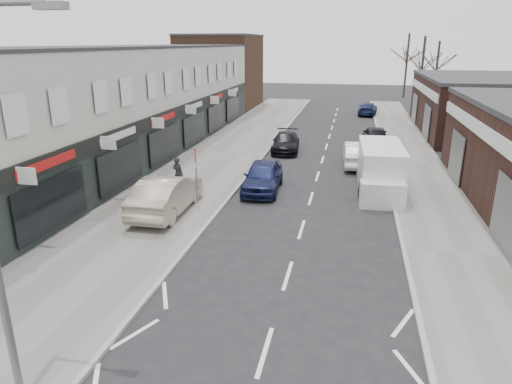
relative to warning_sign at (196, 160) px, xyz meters
The scene contains 17 objects.
pavement_left 10.35m from the warning_sign, 99.04° to the left, with size 5.50×64.00×0.12m, color slate.
pavement_right 14.95m from the warning_sign, 42.51° to the left, with size 3.50×64.00×0.12m, color slate.
shop_terrace_left 11.30m from the warning_sign, 138.04° to the left, with size 8.00×41.00×7.10m, color beige.
brick_block_far 34.09m from the warning_sign, 104.18° to the left, with size 8.00×10.00×8.00m, color #4C3120.
right_unit_far 28.21m from the warning_sign, 51.25° to the left, with size 10.00×16.00×4.50m, color #3C201B.
tree_far_a 38.75m from the warning_sign, 68.53° to the left, with size 3.60×3.60×8.00m, color #382D26, non-canonical shape.
tree_far_b 45.24m from the warning_sign, 68.36° to the left, with size 3.60×3.60×7.50m, color #382D26, non-canonical shape.
tree_far_c 49.95m from the warning_sign, 74.12° to the left, with size 3.60×3.60×8.50m, color #382D26, non-canonical shape.
warning_sign is the anchor object (origin of this frame).
white_van 9.53m from the warning_sign, 26.06° to the left, with size 2.30×6.07×2.34m.
sedan_on_pavement 2.18m from the warning_sign, 120.73° to the right, with size 1.77×5.08×1.67m, color #9F947F.
pedestrian 2.69m from the warning_sign, 133.40° to the left, with size 0.62×0.40×1.69m, color black.
parked_car_left_a 4.05m from the warning_sign, 47.24° to the left, with size 1.81×4.49×1.53m, color #161C44.
parked_car_left_b 12.24m from the warning_sign, 78.48° to the left, with size 1.83×4.51×1.31m, color black.
parked_car_right_a 11.64m from the warning_sign, 50.44° to the left, with size 1.62×4.66×1.54m, color silver.
parked_car_right_b 17.60m from the warning_sign, 60.42° to the left, with size 1.73×4.31×1.47m, color black.
parked_car_right_c 31.71m from the warning_sign, 74.56° to the left, with size 1.82×4.47×1.30m, color #151A42.
Camera 1 is at (1.76, -7.39, 7.35)m, focal length 32.00 mm.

